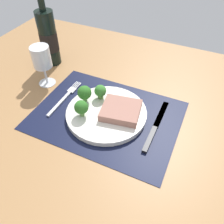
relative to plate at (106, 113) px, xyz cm
name	(u,v)px	position (x,y,z in cm)	size (l,w,h in cm)	color
ground_plane	(107,119)	(0.00, 0.00, -2.60)	(140.00, 110.00, 3.00)	#996D42
placemat	(106,115)	(0.00, 0.00, -0.95)	(45.31, 33.79, 0.30)	black
plate	(106,113)	(0.00, 0.00, 0.00)	(25.32, 25.32, 1.60)	silver
steak	(121,110)	(4.43, 1.16, 2.00)	(11.55, 10.50, 2.39)	#9E6B5B
broccoli_near_steak	(84,93)	(-8.43, 1.55, 4.16)	(4.53, 4.53, 5.70)	#5B8942
broccoli_back_left	(81,107)	(-6.00, -4.63, 3.99)	(4.27, 4.27, 5.43)	#6B994C
broccoli_center	(100,91)	(-4.54, 5.00, 3.62)	(3.91, 3.91, 4.94)	#5B8942
fork	(65,97)	(-16.45, 1.42, -0.55)	(2.40, 19.20, 0.50)	silver
knife	(154,129)	(15.65, 0.53, -0.50)	(1.80, 23.00, 0.80)	black
wine_bottle	(48,38)	(-33.58, 18.82, 9.65)	(6.83, 6.83, 29.73)	black
wine_glass	(42,59)	(-27.30, 6.11, 8.91)	(6.42, 6.42, 14.70)	silver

